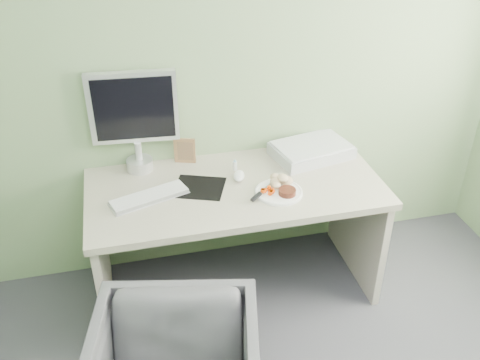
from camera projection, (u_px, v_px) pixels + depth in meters
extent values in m
plane|color=gray|center=(219.00, 52.00, 2.88)|extent=(3.50, 0.00, 3.50)
cube|color=#ADA491|center=(235.00, 189.00, 2.91)|extent=(1.60, 0.75, 0.04)
cube|color=#B7AB9C|center=(102.00, 261.00, 2.95)|extent=(0.04, 0.70, 0.69)
cube|color=#B7AB9C|center=(357.00, 223.00, 3.25)|extent=(0.04, 0.70, 0.69)
cylinder|color=white|center=(279.00, 192.00, 2.83)|extent=(0.25, 0.25, 0.01)
cylinder|color=black|center=(287.00, 192.00, 2.79)|extent=(0.11, 0.11, 0.03)
ellipsoid|color=tan|center=(280.00, 180.00, 2.86)|extent=(0.13, 0.11, 0.06)
cube|color=#EC4304|center=(269.00, 190.00, 2.80)|extent=(0.07, 0.06, 0.04)
cube|color=silver|center=(267.00, 188.00, 2.84)|extent=(0.10, 0.10, 0.01)
cube|color=black|center=(256.00, 197.00, 2.76)|extent=(0.07, 0.07, 0.02)
cube|color=black|center=(199.00, 187.00, 2.88)|extent=(0.33, 0.31, 0.00)
cube|color=white|center=(149.00, 197.00, 2.78)|extent=(0.42, 0.24, 0.02)
ellipsoid|color=white|center=(239.00, 176.00, 2.95)|extent=(0.09, 0.12, 0.04)
cube|color=#976146|center=(185.00, 151.00, 3.07)|extent=(0.12, 0.05, 0.15)
cylinder|color=white|center=(235.00, 166.00, 3.02)|extent=(0.02, 0.02, 0.05)
cone|color=#80B6CD|center=(235.00, 160.00, 3.00)|extent=(0.02, 0.02, 0.02)
cube|color=#B9BCC1|center=(311.00, 151.00, 3.16)|extent=(0.49, 0.38, 0.07)
cylinder|color=silver|center=(140.00, 164.00, 3.03)|extent=(0.15, 0.15, 0.06)
cylinder|color=silver|center=(138.00, 151.00, 2.98)|extent=(0.04, 0.04, 0.11)
cube|color=silver|center=(133.00, 107.00, 2.87)|extent=(0.48, 0.08, 0.40)
cube|color=black|center=(134.00, 109.00, 2.85)|extent=(0.42, 0.04, 0.35)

